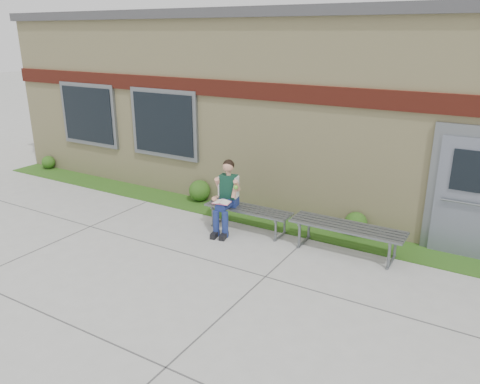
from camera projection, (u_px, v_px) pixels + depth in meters
The scene contains 9 objects.
ground at pixel (196, 274), 7.58m from camera, with size 80.00×80.00×0.00m, color #9E9E99.
grass_strip at pixel (270, 221), 9.69m from camera, with size 16.00×0.80×0.02m, color #1E5216.
school_building at pixel (333, 100), 11.77m from camera, with size 16.20×6.22×4.20m.
bench_left at pixel (248, 213), 9.18m from camera, with size 1.76×0.50×0.46m.
bench_right at pixel (347, 232), 8.20m from camera, with size 2.00×0.56×0.52m.
girl at pixel (226, 195), 9.07m from camera, with size 0.55×0.88×1.40m.
shrub_west at pixel (48, 162), 13.34m from camera, with size 0.37×0.37×0.37m, color #1E5216.
shrub_mid at pixel (200, 191), 10.76m from camera, with size 0.49×0.49×0.49m, color #1E5216.
shrub_east at pixel (356, 223), 8.99m from camera, with size 0.44×0.44×0.44m, color #1E5216.
Camera 1 is at (4.06, -5.43, 3.72)m, focal length 35.00 mm.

